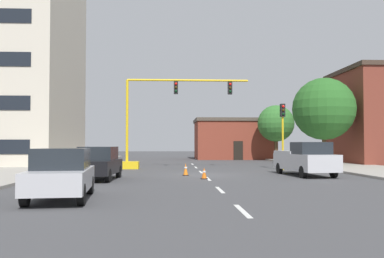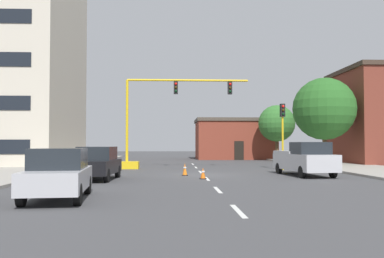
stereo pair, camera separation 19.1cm
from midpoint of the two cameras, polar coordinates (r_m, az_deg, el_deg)
name	(u,v)px [view 1 (the left image)]	position (r m, az deg, el deg)	size (l,w,h in m)	color
ground_plane	(204,175)	(26.15, 1.37, -6.13)	(160.00, 160.00, 0.00)	#424244
sidewalk_left	(43,167)	(35.52, -19.47, -4.81)	(6.00, 56.00, 0.14)	#9E998E
sidewalk_right	(344,166)	(36.81, 19.47, -4.71)	(6.00, 56.00, 0.14)	#9E998E
lane_stripe_seg_0	(243,211)	(12.31, 6.32, -10.82)	(0.16, 2.40, 0.01)	silver
lane_stripe_seg_1	(220,190)	(17.72, 3.44, -8.11)	(0.16, 2.40, 0.01)	silver
lane_stripe_seg_2	(208,179)	(23.17, 1.93, -6.66)	(0.16, 2.40, 0.01)	silver
lane_stripe_seg_3	(201,172)	(28.64, 0.99, -5.76)	(0.16, 2.40, 0.01)	silver
lane_stripe_seg_4	(196,167)	(34.12, 0.36, -5.15)	(0.16, 2.40, 0.01)	silver
lane_stripe_seg_5	(192,164)	(39.60, -0.09, -4.71)	(0.16, 2.40, 0.01)	silver
building_brick_center	(234,139)	(53.37, 5.48, -1.32)	(9.69, 7.46, 4.96)	brown
traffic_signal_gantry	(145,138)	(32.53, -6.47, -1.24)	(10.14, 1.20, 6.83)	yellow
traffic_light_pole_right	(283,121)	(31.68, 11.86, 1.02)	(0.32, 0.47, 4.80)	yellow
tree_right_mid	(324,109)	(38.13, 17.07, 2.57)	(5.32, 5.32, 7.53)	#4C3823
tree_right_far	(276,124)	(48.44, 11.04, 0.72)	(4.08, 4.08, 6.20)	#4C3823
pickup_truck_silver	(305,159)	(26.21, 14.69, -3.93)	(2.53, 5.57, 1.99)	#BCBCC1
sedan_black_near_left	(98,163)	(22.99, -12.67, -4.44)	(2.05, 4.58, 1.74)	black
sedan_silver_mid_left	(61,173)	(15.23, -17.40, -5.69)	(2.28, 4.66, 1.74)	#B7B7BC
traffic_cone_roadside_a	(186,169)	(25.45, -1.07, -5.43)	(0.36, 0.36, 0.74)	black
traffic_cone_roadside_b	(204,173)	(23.04, 1.39, -5.95)	(0.36, 0.36, 0.62)	black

